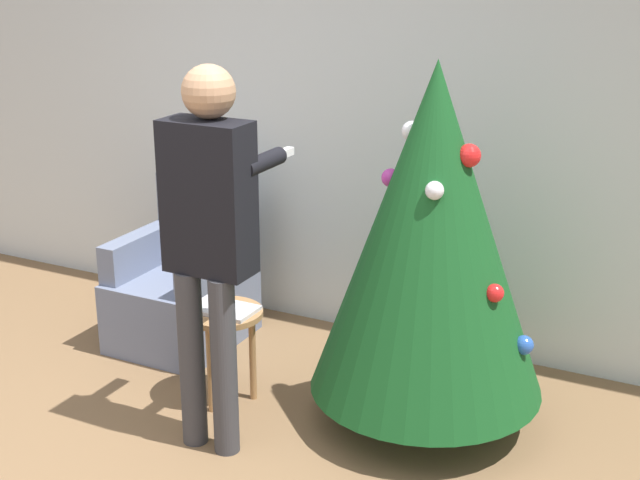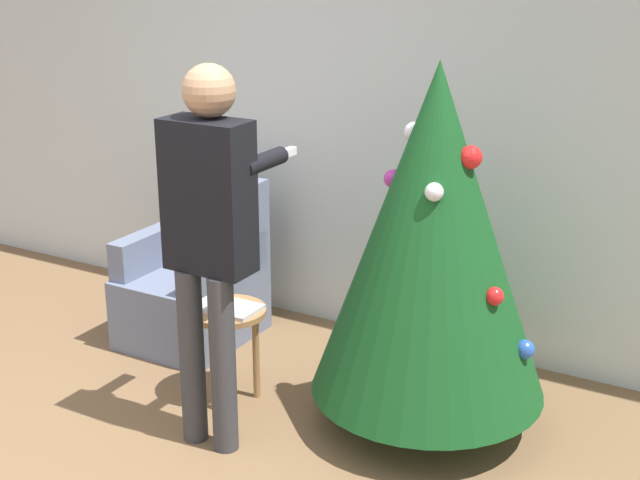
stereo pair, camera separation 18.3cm
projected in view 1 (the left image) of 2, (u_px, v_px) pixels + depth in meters
The scene contains 6 objects.
wall_back at pixel (329, 108), 5.21m from camera, with size 8.00×0.06×2.70m.
christmas_tree at pixel (431, 232), 4.15m from camera, with size 1.13×1.13×1.80m.
armchair at pixel (186, 287), 5.29m from camera, with size 0.64×0.76×0.94m.
person_standing at pixel (209, 227), 3.95m from camera, with size 0.42×0.57×1.79m.
side_stool at pixel (224, 326), 4.54m from camera, with size 0.40×0.40×0.50m.
laptop at pixel (224, 309), 4.51m from camera, with size 0.33×0.21×0.02m.
Camera 1 is at (2.30, -2.41, 2.30)m, focal length 50.00 mm.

